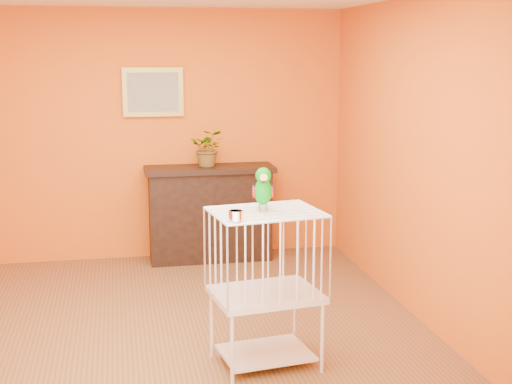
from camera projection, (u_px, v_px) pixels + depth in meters
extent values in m
plane|color=brown|center=(175.00, 335.00, 5.50)|extent=(4.50, 4.50, 0.00)
plane|color=#C85A12|center=(154.00, 135.00, 7.42)|extent=(4.00, 0.00, 4.00)
plane|color=#C85A12|center=(211.00, 252.00, 3.09)|extent=(4.00, 0.00, 4.00)
plane|color=#C85A12|center=(424.00, 162.00, 5.63)|extent=(0.00, 4.50, 4.50)
cube|color=black|center=(210.00, 216.00, 7.46)|extent=(1.25, 0.42, 0.94)
cube|color=black|center=(209.00, 169.00, 7.37)|extent=(1.34, 0.48, 0.05)
cube|color=black|center=(212.00, 220.00, 7.28)|extent=(0.88, 0.02, 0.47)
cube|color=#4D161C|center=(186.00, 228.00, 7.38)|extent=(0.05, 0.19, 0.29)
cube|color=#405028|center=(194.00, 227.00, 7.40)|extent=(0.05, 0.19, 0.29)
cube|color=#4D161C|center=(203.00, 227.00, 7.42)|extent=(0.05, 0.19, 0.29)
cube|color=#405028|center=(213.00, 226.00, 7.44)|extent=(0.05, 0.19, 0.29)
cube|color=#4D161C|center=(223.00, 226.00, 7.46)|extent=(0.05, 0.19, 0.29)
imported|color=#26722D|center=(208.00, 151.00, 7.39)|extent=(0.43, 0.45, 0.30)
cube|color=#A18939|center=(153.00, 92.00, 7.30)|extent=(0.62, 0.03, 0.50)
cube|color=gray|center=(153.00, 92.00, 7.29)|extent=(0.52, 0.01, 0.40)
cube|color=silver|center=(265.00, 353.00, 4.98)|extent=(0.66, 0.55, 0.02)
cube|color=silver|center=(266.00, 294.00, 4.90)|extent=(0.78, 0.64, 0.04)
cube|color=silver|center=(266.00, 212.00, 4.79)|extent=(0.78, 0.64, 0.01)
cylinder|color=silver|center=(232.00, 351.00, 4.62)|extent=(0.03, 0.03, 0.49)
cylinder|color=silver|center=(322.00, 338.00, 4.82)|extent=(0.03, 0.03, 0.49)
cylinder|color=silver|center=(211.00, 324.00, 5.07)|extent=(0.03, 0.03, 0.49)
cylinder|color=silver|center=(295.00, 314.00, 5.28)|extent=(0.03, 0.03, 0.49)
cylinder|color=silver|center=(236.00, 216.00, 4.49)|extent=(0.09, 0.09, 0.07)
cylinder|color=#59544C|center=(259.00, 208.00, 4.81)|extent=(0.01, 0.01, 0.04)
cylinder|color=#59544C|center=(267.00, 208.00, 4.81)|extent=(0.01, 0.01, 0.04)
ellipsoid|color=#048F0B|center=(263.00, 192.00, 4.79)|extent=(0.14, 0.18, 0.22)
ellipsoid|color=#048F0B|center=(263.00, 175.00, 4.73)|extent=(0.12, 0.13, 0.11)
cone|color=orange|center=(264.00, 179.00, 4.68)|extent=(0.06, 0.08, 0.07)
cone|color=black|center=(263.00, 181.00, 4.70)|extent=(0.03, 0.03, 0.03)
sphere|color=black|center=(258.00, 174.00, 4.71)|extent=(0.02, 0.02, 0.02)
sphere|color=black|center=(269.00, 174.00, 4.71)|extent=(0.02, 0.02, 0.02)
ellipsoid|color=#A50C0C|center=(254.00, 193.00, 4.80)|extent=(0.04, 0.07, 0.07)
ellipsoid|color=navy|center=(272.00, 193.00, 4.80)|extent=(0.04, 0.07, 0.07)
cone|color=#048F0B|center=(263.00, 200.00, 4.87)|extent=(0.09, 0.16, 0.12)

